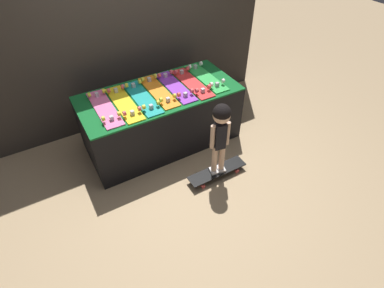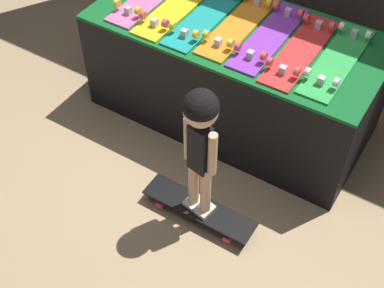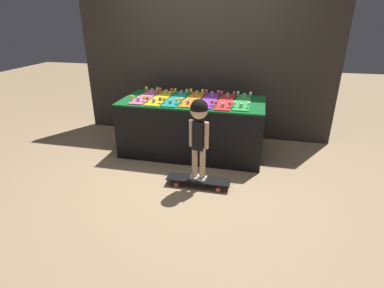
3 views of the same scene
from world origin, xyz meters
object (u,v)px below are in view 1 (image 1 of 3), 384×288
skateboard_teal_on_rack (142,97)px  child (221,127)px  skateboard_pink_on_rack (104,108)px  skateboard_yellow_on_rack (124,103)px  skateboard_on_floor (217,171)px  skateboard_green_on_rack (206,77)px  skateboard_orange_on_rack (158,91)px  skateboard_red_on_rack (192,82)px  skateboard_purple_on_rack (175,86)px

skateboard_teal_on_rack → child: (0.50, -0.89, -0.03)m
skateboard_pink_on_rack → skateboard_yellow_on_rack: (0.22, -0.02, 0.00)m
skateboard_on_floor → child: (0.00, 0.00, 0.67)m
skateboard_pink_on_rack → skateboard_green_on_rack: same height
skateboard_yellow_on_rack → skateboard_orange_on_rack: size_ratio=1.00×
skateboard_orange_on_rack → skateboard_pink_on_rack: bearing=-178.8°
skateboard_green_on_rack → child: child is taller
skateboard_red_on_rack → child: 0.91m
skateboard_orange_on_rack → child: child is taller
skateboard_purple_on_rack → skateboard_green_on_rack: (0.45, 0.00, 0.00)m
skateboard_purple_on_rack → child: size_ratio=0.85×
skateboard_teal_on_rack → skateboard_red_on_rack: size_ratio=1.00×
skateboard_pink_on_rack → child: (0.95, -0.91, -0.03)m
skateboard_orange_on_rack → skateboard_yellow_on_rack: bearing=-175.4°
skateboard_pink_on_rack → skateboard_orange_on_rack: bearing=1.2°
skateboard_red_on_rack → skateboard_green_on_rack: size_ratio=1.00×
skateboard_pink_on_rack → skateboard_teal_on_rack: 0.45m
skateboard_pink_on_rack → skateboard_yellow_on_rack: same height
skateboard_orange_on_rack → child: (0.28, -0.93, -0.03)m
skateboard_orange_on_rack → child: size_ratio=0.85×
skateboard_on_floor → child: size_ratio=0.78×
skateboard_teal_on_rack → skateboard_green_on_rack: (0.89, 0.03, 0.00)m
skateboard_yellow_on_rack → skateboard_green_on_rack: bearing=1.7°
skateboard_yellow_on_rack → child: (0.73, -0.89, -0.03)m
skateboard_red_on_rack → skateboard_pink_on_rack: bearing=179.1°
skateboard_on_floor → child: bearing=0.0°
skateboard_orange_on_rack → skateboard_on_floor: (0.28, -0.93, -0.71)m
skateboard_pink_on_rack → skateboard_red_on_rack: bearing=-0.9°
skateboard_yellow_on_rack → skateboard_red_on_rack: bearing=0.3°
skateboard_red_on_rack → child: child is taller
skateboard_on_floor → skateboard_orange_on_rack: bearing=106.8°
skateboard_pink_on_rack → skateboard_purple_on_rack: 0.89m
skateboard_yellow_on_rack → child: bearing=-50.8°
skateboard_orange_on_rack → skateboard_green_on_rack: (0.67, -0.00, 0.00)m
skateboard_red_on_rack → skateboard_green_on_rack: bearing=7.5°
skateboard_yellow_on_rack → skateboard_orange_on_rack: same height
skateboard_pink_on_rack → skateboard_yellow_on_rack: bearing=-5.6°
skateboard_red_on_rack → skateboard_green_on_rack: 0.23m
skateboard_yellow_on_rack → skateboard_purple_on_rack: 0.67m
skateboard_orange_on_rack → child: bearing=-73.2°
skateboard_red_on_rack → child: size_ratio=0.85×
skateboard_green_on_rack → skateboard_on_floor: bearing=-113.0°
skateboard_red_on_rack → child: bearing=-100.7°
skateboard_red_on_rack → skateboard_orange_on_rack: bearing=175.9°
skateboard_yellow_on_rack → skateboard_pink_on_rack: bearing=174.4°
skateboard_purple_on_rack → skateboard_red_on_rack: bearing=-6.6°
skateboard_pink_on_rack → skateboard_orange_on_rack: same height
skateboard_yellow_on_rack → child: 1.15m
skateboard_pink_on_rack → skateboard_orange_on_rack: size_ratio=1.00×
skateboard_orange_on_rack → skateboard_purple_on_rack: same height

